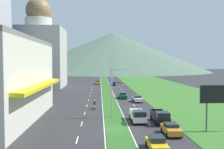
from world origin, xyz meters
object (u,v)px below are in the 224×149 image
(street_lamp_mid, at_px, (109,74))
(car_3, at_px, (171,129))
(car_2, at_px, (138,99))
(car_5, at_px, (98,82))
(pickup_truck_1, at_px, (160,117))
(street_lamp_near, at_px, (114,89))
(billboard_roadside, at_px, (222,96))
(car_4, at_px, (157,143))
(motorcycle_rider, at_px, (94,105))
(car_1, at_px, (113,83))
(car_6, at_px, (123,95))
(pickup_truck_0, at_px, (138,116))
(car_0, at_px, (120,81))

(street_lamp_mid, height_order, car_3, street_lamp_mid)
(car_2, relative_size, car_5, 1.19)
(car_3, distance_m, pickup_truck_1, 5.99)
(street_lamp_near, xyz_separation_m, billboard_roadside, (13.91, -9.08, -0.02))
(car_4, bearing_deg, car_3, 150.07)
(billboard_roadside, xyz_separation_m, motorcycle_rider, (-17.37, 16.89, -4.05))
(street_lamp_near, distance_m, car_1, 58.96)
(car_5, bearing_deg, car_2, -168.45)
(car_1, relative_size, car_6, 1.09)
(street_lamp_mid, bearing_deg, car_5, 95.71)
(street_lamp_mid, relative_size, car_4, 2.68)
(car_3, relative_size, car_6, 0.93)
(car_6, bearing_deg, car_5, -170.86)
(car_5, xyz_separation_m, car_6, (6.74, -41.86, 0.01))
(street_lamp_near, distance_m, car_5, 64.31)
(car_1, relative_size, car_5, 1.19)
(car_6, xyz_separation_m, pickup_truck_1, (3.30, -26.45, 0.21))
(motorcycle_rider, bearing_deg, car_1, -7.39)
(car_1, xyz_separation_m, motorcycle_rider, (-6.61, -50.93, -0.02))
(pickup_truck_0, distance_m, pickup_truck_1, 3.44)
(car_0, xyz_separation_m, pickup_truck_1, (-0.16, -75.70, 0.27))
(pickup_truck_1, bearing_deg, billboard_roadside, 55.45)
(car_0, xyz_separation_m, car_4, (-3.41, -87.21, 0.04))
(car_2, xyz_separation_m, car_5, (-9.74, 47.66, 0.01))
(street_lamp_mid, xyz_separation_m, car_6, (3.18, -6.33, -5.37))
(car_5, bearing_deg, billboard_roadside, -166.83)
(car_4, bearing_deg, pickup_truck_0, -179.68)
(car_0, relative_size, car_2, 0.92)
(car_3, relative_size, car_4, 1.02)
(motorcycle_rider, bearing_deg, street_lamp_mid, -10.37)
(car_3, distance_m, motorcycle_rider, 20.70)
(street_lamp_near, height_order, car_3, street_lamp_near)
(car_1, distance_m, pickup_truck_1, 63.05)
(car_1, relative_size, motorcycle_rider, 2.40)
(car_6, bearing_deg, car_3, 5.69)
(car_4, relative_size, pickup_truck_1, 0.75)
(street_lamp_near, distance_m, car_4, 16.62)
(billboard_roadside, relative_size, car_4, 1.56)
(billboard_roadside, xyz_separation_m, car_1, (-10.76, 67.82, -4.03))
(street_lamp_mid, height_order, car_5, street_lamp_mid)
(street_lamp_near, bearing_deg, pickup_truck_0, -43.32)
(car_0, bearing_deg, pickup_truck_0, -2.66)
(street_lamp_near, bearing_deg, car_5, 92.87)
(street_lamp_mid, distance_m, pickup_truck_0, 32.45)
(car_3, bearing_deg, car_0, 179.84)
(car_0, height_order, pickup_truck_1, pickup_truck_1)
(billboard_roadside, relative_size, pickup_truck_0, 1.17)
(car_4, distance_m, car_6, 37.95)
(car_0, relative_size, car_6, 1.01)
(car_4, bearing_deg, car_2, 174.76)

